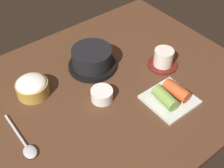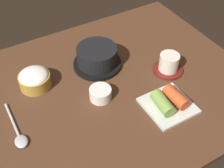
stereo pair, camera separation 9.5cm
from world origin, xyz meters
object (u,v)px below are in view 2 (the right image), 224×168
object	(u,v)px
stone_pot	(97,57)
tea_cup_with_saucer	(169,64)
kimchi_plate	(169,102)
banchan_cup_center	(100,93)
rice_bowl	(34,79)
spoon	(19,135)

from	to	relation	value
stone_pot	tea_cup_with_saucer	size ratio (longest dim) A/B	1.61
tea_cup_with_saucer	kimchi_plate	world-z (taller)	tea_cup_with_saucer
tea_cup_with_saucer	banchan_cup_center	bearing A→B (deg)	179.55
rice_bowl	kimchi_plate	distance (cm)	43.93
banchan_cup_center	spoon	world-z (taller)	banchan_cup_center
stone_pot	tea_cup_with_saucer	world-z (taller)	stone_pot
rice_bowl	kimchi_plate	size ratio (longest dim) A/B	0.72
stone_pot	spoon	size ratio (longest dim) A/B	0.92
rice_bowl	kimchi_plate	bearing A→B (deg)	-42.16
spoon	banchan_cup_center	bearing A→B (deg)	3.18
stone_pot	kimchi_plate	bearing A→B (deg)	-70.67
tea_cup_with_saucer	banchan_cup_center	xyz separation A→B (cm)	(-26.80, 0.21, -1.02)
rice_bowl	banchan_cup_center	size ratio (longest dim) A/B	1.47
banchan_cup_center	kimchi_plate	distance (cm)	21.52
banchan_cup_center	kimchi_plate	xyz separation A→B (cm)	(16.50, -13.82, -0.11)
stone_pot	rice_bowl	xyz separation A→B (cm)	(-22.61, 1.14, -0.62)
tea_cup_with_saucer	banchan_cup_center	distance (cm)	26.82
kimchi_plate	tea_cup_with_saucer	bearing A→B (deg)	52.88
stone_pot	rice_bowl	bearing A→B (deg)	177.12
tea_cup_with_saucer	spoon	distance (cm)	54.14
spoon	kimchi_plate	bearing A→B (deg)	-15.70
stone_pot	tea_cup_with_saucer	xyz separation A→B (cm)	(20.24, -14.73, -0.73)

